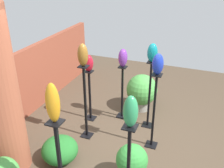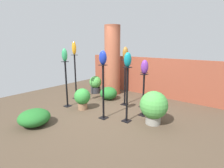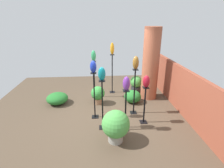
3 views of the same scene
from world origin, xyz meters
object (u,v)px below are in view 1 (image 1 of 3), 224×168
at_px(art_vase_cobalt, 158,64).
at_px(pedestal_ruby, 90,98).
at_px(art_vase_violet, 123,58).
at_px(art_vase_bronze, 83,55).
at_px(art_vase_teal, 152,53).
at_px(art_vase_jade, 131,112).
at_px(art_vase_ruby, 88,63).
at_px(pedestal_bronze, 85,106).
at_px(art_vase_amber, 53,103).
at_px(pedestal_violet, 122,95).
at_px(pedestal_cobalt, 154,115).
at_px(potted_plant_mid_right, 132,162).
at_px(pedestal_teal, 149,98).
at_px(potted_plant_near_pillar, 142,91).

bearing_deg(art_vase_cobalt, pedestal_ruby, 74.47).
bearing_deg(art_vase_violet, art_vase_bronze, 155.63).
bearing_deg(art_vase_bronze, pedestal_ruby, 18.51).
height_order(art_vase_teal, art_vase_jade, art_vase_jade).
bearing_deg(art_vase_cobalt, art_vase_violet, 49.13).
distance_m(art_vase_violet, art_vase_ruby, 0.67).
xyz_separation_m(pedestal_bronze, art_vase_amber, (-1.71, -0.55, 1.10)).
distance_m(pedestal_violet, art_vase_violet, 0.80).
relative_size(pedestal_ruby, pedestal_cobalt, 0.77).
xyz_separation_m(art_vase_ruby, art_vase_cobalt, (-0.39, -1.40, 0.33)).
height_order(art_vase_teal, art_vase_cobalt, art_vase_cobalt).
height_order(pedestal_bronze, art_vase_cobalt, art_vase_cobalt).
bearing_deg(art_vase_cobalt, potted_plant_mid_right, 174.22).
height_order(art_vase_bronze, potted_plant_mid_right, art_vase_bronze).
bearing_deg(art_vase_cobalt, art_vase_amber, 160.61).
xyz_separation_m(art_vase_bronze, potted_plant_mid_right, (-0.74, -1.12, -1.26)).
height_order(pedestal_teal, art_vase_amber, art_vase_amber).
height_order(pedestal_bronze, art_vase_amber, art_vase_amber).
relative_size(art_vase_teal, art_vase_amber, 0.77).
xyz_separation_m(pedestal_violet, art_vase_ruby, (-0.32, 0.58, 0.73)).
relative_size(art_vase_jade, art_vase_bronze, 0.98).
bearing_deg(potted_plant_mid_right, pedestal_teal, 4.97).
relative_size(pedestal_cobalt, art_vase_amber, 3.14).
bearing_deg(pedestal_violet, pedestal_cobalt, -130.87).
bearing_deg(potted_plant_mid_right, pedestal_cobalt, -5.78).
distance_m(pedestal_cobalt, art_vase_cobalt, 0.93).
height_order(art_vase_ruby, art_vase_cobalt, art_vase_cobalt).
xyz_separation_m(pedestal_cobalt, art_vase_amber, (-1.88, 0.66, 1.12)).
xyz_separation_m(art_vase_teal, art_vase_cobalt, (-0.57, -0.22, 0.03)).
bearing_deg(art_vase_cobalt, pedestal_teal, 21.06).
bearing_deg(art_vase_jade, pedestal_bronze, 43.48).
height_order(pedestal_cobalt, art_vase_cobalt, art_vase_cobalt).
height_order(pedestal_teal, potted_plant_mid_right, pedestal_teal).
xyz_separation_m(art_vase_amber, art_vase_violet, (2.58, 0.15, -0.44)).
bearing_deg(potted_plant_near_pillar, potted_plant_mid_right, -168.33).
bearing_deg(pedestal_teal, art_vase_amber, 169.84).
xyz_separation_m(pedestal_teal, art_vase_bronze, (-0.74, 0.99, 0.99)).
distance_m(art_vase_teal, art_vase_amber, 2.50).
relative_size(pedestal_violet, potted_plant_mid_right, 1.80).
xyz_separation_m(art_vase_amber, art_vase_ruby, (2.27, 0.73, -0.52)).
bearing_deg(potted_plant_near_pillar, art_vase_violet, 146.50).
bearing_deg(art_vase_amber, pedestal_teal, -10.16).
bearing_deg(pedestal_teal, art_vase_cobalt, -158.94).
bearing_deg(pedestal_cobalt, pedestal_bronze, 97.99).
relative_size(art_vase_violet, art_vase_ruby, 1.09).
bearing_deg(potted_plant_mid_right, art_vase_bronze, 56.45).
bearing_deg(art_vase_bronze, pedestal_teal, -52.99).
relative_size(pedestal_cobalt, art_vase_bronze, 3.60).
bearing_deg(art_vase_cobalt, pedestal_bronze, 97.99).
height_order(pedestal_teal, potted_plant_near_pillar, pedestal_teal).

